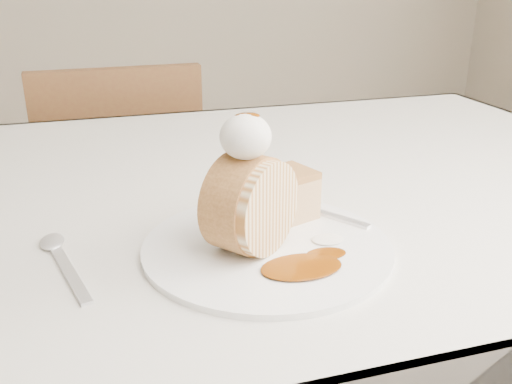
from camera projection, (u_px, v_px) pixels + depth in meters
name	position (u px, v px, depth m)	size (l,w,h in m)	color
table	(230.00, 236.00, 0.87)	(1.40, 0.90, 0.75)	silver
chair_far	(124.00, 198.00, 1.51)	(0.40, 0.40, 0.83)	brown
plate	(267.00, 247.00, 0.64)	(0.28, 0.28, 0.01)	white
roulade_slice	(251.00, 204.00, 0.61)	(0.10, 0.10, 0.06)	beige
cake_chunk	(286.00, 197.00, 0.70)	(0.06, 0.06, 0.05)	#B07942
whipped_cream	(246.00, 137.00, 0.58)	(0.05, 0.05, 0.05)	white
caramel_drizzle	(247.00, 110.00, 0.57)	(0.03, 0.02, 0.01)	#672D04
caramel_pool	(301.00, 267.00, 0.58)	(0.09, 0.06, 0.00)	#672D04
fork	(327.00, 214.00, 0.71)	(0.02, 0.17, 0.00)	silver
spoon	(71.00, 275.00, 0.58)	(0.02, 0.16, 0.00)	silver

